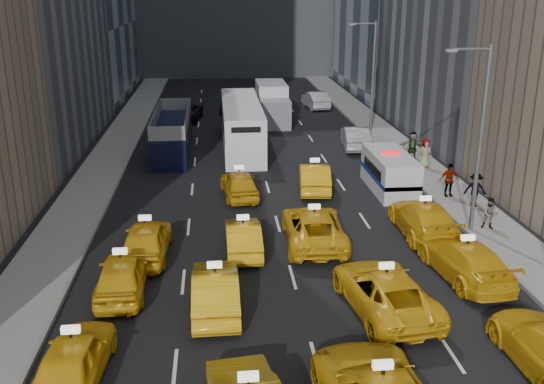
{
  "coord_description": "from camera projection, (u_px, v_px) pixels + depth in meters",
  "views": [
    {
      "loc": [
        -2.98,
        -14.48,
        11.4
      ],
      "look_at": [
        -0.37,
        13.15,
        2.0
      ],
      "focal_mm": 40.0,
      "sensor_mm": 36.0,
      "label": 1
    }
  ],
  "objects": [
    {
      "name": "box_truck",
      "position": [
        272.0,
        104.0,
        53.41
      ],
      "size": [
        2.77,
        7.47,
        3.38
      ],
      "rotation": [
        0.0,
        0.0,
        -0.03
      ],
      "color": "silver",
      "rests_on": "ground"
    },
    {
      "name": "taxi_14",
      "position": [
        314.0,
        227.0,
        28.18
      ],
      "size": [
        2.88,
        5.87,
        1.61
      ],
      "primitive_type": "imported",
      "rotation": [
        0.0,
        0.0,
        3.1
      ],
      "color": "gold",
      "rests_on": "ground"
    },
    {
      "name": "curb_east",
      "position": [
        391.0,
        159.0,
        41.93
      ],
      "size": [
        0.15,
        90.0,
        0.18
      ],
      "primitive_type": "cube",
      "color": "slate",
      "rests_on": "ground"
    },
    {
      "name": "pedestrian_3",
      "position": [
        449.0,
        180.0,
        34.08
      ],
      "size": [
        1.15,
        0.57,
        1.92
      ],
      "primitive_type": "imported",
      "rotation": [
        0.0,
        0.0,
        0.05
      ],
      "color": "gray",
      "rests_on": "sidewalk_east"
    },
    {
      "name": "taxi_8",
      "position": [
        122.0,
        275.0,
        23.55
      ],
      "size": [
        1.95,
        4.65,
        1.57
      ],
      "primitive_type": "imported",
      "rotation": [
        0.0,
        0.0,
        3.16
      ],
      "color": "gold",
      "rests_on": "ground"
    },
    {
      "name": "misc_car_3",
      "position": [
        229.0,
        104.0,
        58.22
      ],
      "size": [
        1.9,
        4.3,
        1.44
      ],
      "primitive_type": "imported",
      "rotation": [
        0.0,
        0.0,
        3.09
      ],
      "color": "black",
      "rests_on": "ground"
    },
    {
      "name": "pedestrian_5",
      "position": [
        413.0,
        146.0,
        41.47
      ],
      "size": [
        1.85,
        0.95,
        1.92
      ],
      "primitive_type": "imported",
      "rotation": [
        0.0,
        0.0,
        -0.26
      ],
      "color": "gray",
      "rests_on": "sidewalk_east"
    },
    {
      "name": "pedestrian_4",
      "position": [
        425.0,
        153.0,
        39.58
      ],
      "size": [
        1.02,
        0.67,
        1.93
      ],
      "primitive_type": "imported",
      "rotation": [
        0.0,
        0.0,
        0.17
      ],
      "color": "gray",
      "rests_on": "sidewalk_east"
    },
    {
      "name": "misc_car_0",
      "position": [
        355.0,
        137.0,
        44.96
      ],
      "size": [
        2.27,
        5.17,
        1.65
      ],
      "primitive_type": "imported",
      "rotation": [
        0.0,
        0.0,
        3.04
      ],
      "color": "#A1A4A9",
      "rests_on": "ground"
    },
    {
      "name": "misc_car_4",
      "position": [
        316.0,
        100.0,
        59.97
      ],
      "size": [
        2.28,
        5.24,
        1.68
      ],
      "primitive_type": "imported",
      "rotation": [
        0.0,
        0.0,
        3.24
      ],
      "color": "#A4A7AC",
      "rests_on": "ground"
    },
    {
      "name": "streetlight_far",
      "position": [
        372.0,
        75.0,
        46.99
      ],
      "size": [
        2.15,
        0.22,
        9.0
      ],
      "color": "#595B60",
      "rests_on": "ground"
    },
    {
      "name": "taxi_16",
      "position": [
        239.0,
        184.0,
        34.47
      ],
      "size": [
        2.29,
        4.7,
        1.55
      ],
      "primitive_type": "imported",
      "rotation": [
        0.0,
        0.0,
        3.25
      ],
      "color": "gold",
      "rests_on": "ground"
    },
    {
      "name": "curb_west",
      "position": [
        126.0,
        166.0,
        40.31
      ],
      "size": [
        0.15,
        90.0,
        0.18
      ],
      "primitive_type": "cube",
      "color": "slate",
      "rests_on": "ground"
    },
    {
      "name": "misc_car_2",
      "position": [
        256.0,
        95.0,
        62.65
      ],
      "size": [
        2.78,
        5.74,
        1.61
      ],
      "primitive_type": "imported",
      "rotation": [
        0.0,
        0.0,
        3.05
      ],
      "color": "gray",
      "rests_on": "ground"
    },
    {
      "name": "misc_car_1",
      "position": [
        186.0,
        111.0,
        54.71
      ],
      "size": [
        3.25,
        5.89,
        1.56
      ],
      "primitive_type": "imported",
      "rotation": [
        0.0,
        0.0,
        3.02
      ],
      "color": "black",
      "rests_on": "ground"
    },
    {
      "name": "pedestrian_2",
      "position": [
        475.0,
        190.0,
        32.52
      ],
      "size": [
        1.29,
        0.82,
        1.86
      ],
      "primitive_type": "imported",
      "rotation": [
        0.0,
        0.0,
        -0.29
      ],
      "color": "gray",
      "rests_on": "sidewalk_east"
    },
    {
      "name": "taxi_17",
      "position": [
        314.0,
        177.0,
        35.64
      ],
      "size": [
        2.25,
        5.07,
        1.62
      ],
      "primitive_type": "imported",
      "rotation": [
        0.0,
        0.0,
        3.03
      ],
      "color": "gold",
      "rests_on": "ground"
    },
    {
      "name": "nypd_van",
      "position": [
        390.0,
        173.0,
        35.54
      ],
      "size": [
        2.57,
        5.69,
        2.38
      ],
      "rotation": [
        0.0,
        0.0,
        0.08
      ],
      "color": "silver",
      "rests_on": "ground"
    },
    {
      "name": "taxi_4",
      "position": [
        74.0,
        358.0,
        18.31
      ],
      "size": [
        2.13,
        4.61,
        1.53
      ],
      "primitive_type": "imported",
      "rotation": [
        0.0,
        0.0,
        3.07
      ],
      "color": "gold",
      "rests_on": "ground"
    },
    {
      "name": "taxi_10",
      "position": [
        385.0,
        291.0,
        22.28
      ],
      "size": [
        3.35,
        6.06,
        1.6
      ],
      "primitive_type": "imported",
      "rotation": [
        0.0,
        0.0,
        3.26
      ],
      "color": "gold",
      "rests_on": "ground"
    },
    {
      "name": "double_decker",
      "position": [
        172.0,
        132.0,
        43.6
      ],
      "size": [
        2.75,
        10.46,
        3.02
      ],
      "rotation": [
        0.0,
        0.0,
        -0.04
      ],
      "color": "black",
      "rests_on": "ground"
    },
    {
      "name": "sidewalk_west",
      "position": [
        104.0,
        167.0,
        40.19
      ],
      "size": [
        3.0,
        90.0,
        0.15
      ],
      "primitive_type": "cube",
      "color": "gray",
      "rests_on": "ground"
    },
    {
      "name": "taxi_15",
      "position": [
        424.0,
        219.0,
        29.14
      ],
      "size": [
        2.43,
        5.75,
        1.66
      ],
      "primitive_type": "imported",
      "rotation": [
        0.0,
        0.0,
        3.12
      ],
      "color": "gold",
      "rests_on": "ground"
    },
    {
      "name": "city_bus",
      "position": [
        242.0,
        125.0,
        45.09
      ],
      "size": [
        3.67,
        13.23,
        3.38
      ],
      "rotation": [
        0.0,
        0.0,
        -0.07
      ],
      "color": "white",
      "rests_on": "ground"
    },
    {
      "name": "taxi_13",
      "position": [
        243.0,
        237.0,
        27.3
      ],
      "size": [
        1.57,
        4.42,
        1.45
      ],
      "primitive_type": "imported",
      "rotation": [
        0.0,
        0.0,
        3.15
      ],
      "color": "gold",
      "rests_on": "ground"
    },
    {
      "name": "sidewalk_east",
      "position": [
        412.0,
        159.0,
        42.06
      ],
      "size": [
        3.0,
        90.0,
        0.15
      ],
      "primitive_type": "cube",
      "color": "gray",
      "rests_on": "ground"
    },
    {
      "name": "streetlight_near",
      "position": [
        479.0,
        134.0,
        28.13
      ],
      "size": [
        2.15,
        0.22,
        9.0
      ],
      "color": "#595B60",
      "rests_on": "ground"
    },
    {
      "name": "taxi_11",
      "position": [
        465.0,
        260.0,
        24.81
      ],
      "size": [
        2.75,
        5.62,
        1.57
      ],
      "primitive_type": "imported",
      "rotation": [
        0.0,
        0.0,
        3.25
      ],
      "color": "gold",
      "rests_on": "ground"
    },
    {
      "name": "taxi_12",
      "position": [
        146.0,
        240.0,
        26.71
      ],
      "size": [
        2.1,
        4.9,
        1.65
      ],
      "primitive_type": "imported",
      "rotation": [
        0.0,
        0.0,
        3.11
      ],
      "color": "gold",
      "rests_on": "ground"
    },
    {
      "name": "pedestrian_1",
      "position": [
        490.0,
        213.0,
        29.48
      ],
      "size": [
        0.88,
        0.69,
        1.6
      ],
      "primitive_type": "imported",
      "rotation": [
        0.0,
        0.0,
        -0.38
      ],
      "color": "gray",
      "rests_on": "sidewalk_east"
    },
    {
      "name": "taxi_9",
      "position": [
        215.0,
        290.0,
        22.37
      ],
      "size": [
        1.74,
        4.85,
        1.59
      ],
      "primitive_type": "imported",
      "rotation": [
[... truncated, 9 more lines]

